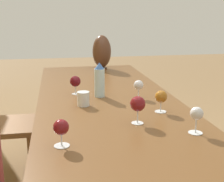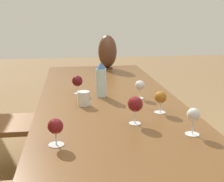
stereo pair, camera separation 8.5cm
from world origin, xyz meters
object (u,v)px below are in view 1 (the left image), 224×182
(wine_glass_2, at_px, (61,128))
(wine_glass_1, at_px, (139,85))
(water_bottle, at_px, (100,80))
(wine_glass_3, at_px, (161,97))
(water_tumbler, at_px, (83,99))
(wine_glass_5, at_px, (197,115))
(wine_glass_0, at_px, (138,104))
(wine_glass_4, at_px, (75,82))
(vase, at_px, (102,52))

(wine_glass_2, bearing_deg, wine_glass_1, -37.52)
(water_bottle, relative_size, wine_glass_3, 1.84)
(water_tumbler, bearing_deg, wine_glass_3, -115.10)
(wine_glass_1, xyz_separation_m, wine_glass_2, (-0.71, 0.54, -0.00))
(wine_glass_5, bearing_deg, wine_glass_0, 53.33)
(wine_glass_1, distance_m, wine_glass_4, 0.46)
(wine_glass_3, relative_size, wine_glass_4, 0.98)
(wine_glass_4, distance_m, wine_glass_5, 1.01)
(wine_glass_3, distance_m, wine_glass_4, 0.69)
(water_tumbler, bearing_deg, wine_glass_2, 165.73)
(water_bottle, height_order, vase, vase)
(wine_glass_4, relative_size, wine_glass_5, 0.99)
(vase, relative_size, wine_glass_1, 2.74)
(wine_glass_3, bearing_deg, wine_glass_4, 43.31)
(water_tumbler, relative_size, wine_glass_5, 0.68)
(wine_glass_1, xyz_separation_m, wine_glass_4, (0.18, 0.42, 0.00))
(water_bottle, relative_size, wine_glass_0, 1.60)
(water_tumbler, distance_m, wine_glass_4, 0.30)
(vase, relative_size, wine_glass_5, 2.57)
(wine_glass_0, height_order, wine_glass_1, wine_glass_0)
(water_bottle, distance_m, wine_glass_1, 0.28)
(vase, distance_m, wine_glass_5, 1.84)
(wine_glass_4, bearing_deg, wine_glass_5, -147.87)
(water_tumbler, bearing_deg, wine_glass_0, -145.42)
(wine_glass_4, bearing_deg, vase, -19.18)
(vase, bearing_deg, wine_glass_3, -174.71)
(vase, bearing_deg, wine_glass_0, 178.25)
(vase, bearing_deg, wine_glass_4, 160.82)
(water_tumbler, height_order, wine_glass_3, wine_glass_3)
(wine_glass_2, distance_m, wine_glass_3, 0.71)
(wine_glass_2, bearing_deg, water_tumbler, -14.27)
(wine_glass_2, xyz_separation_m, wine_glass_5, (0.04, -0.66, 0.01))
(wine_glass_0, relative_size, wine_glass_2, 1.20)
(water_tumbler, xyz_separation_m, wine_glass_0, (-0.37, -0.26, 0.06))
(wine_glass_1, height_order, wine_glass_5, wine_glass_5)
(wine_glass_0, relative_size, wine_glass_4, 1.13)
(wine_glass_0, height_order, wine_glass_2, wine_glass_0)
(wine_glass_1, height_order, wine_glass_4, wine_glass_4)
(vase, xyz_separation_m, wine_glass_1, (-1.16, -0.08, -0.09))
(wine_glass_0, distance_m, wine_glass_1, 0.51)
(wine_glass_2, xyz_separation_m, wine_glass_4, (0.89, -0.12, 0.01))
(water_bottle, xyz_separation_m, wine_glass_2, (-0.80, 0.28, -0.03))
(water_bottle, xyz_separation_m, wine_glass_5, (-0.76, -0.37, -0.02))
(wine_glass_1, bearing_deg, vase, 4.18)
(wine_glass_2, height_order, wine_glass_5, wine_glass_5)
(wine_glass_3, relative_size, wine_glass_5, 0.98)
(wine_glass_4, bearing_deg, wine_glass_3, -136.69)
(vase, height_order, wine_glass_2, vase)
(wine_glass_2, height_order, wine_glass_3, wine_glass_3)
(wine_glass_0, bearing_deg, water_tumbler, 34.58)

